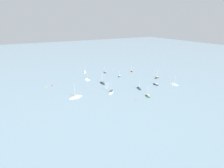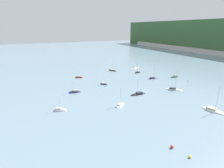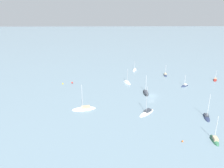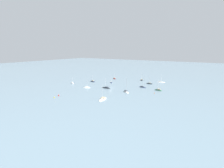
% 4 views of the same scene
% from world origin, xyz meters
% --- Properties ---
extents(ground_plane, '(600.00, 600.00, 0.00)m').
position_xyz_m(ground_plane, '(0.00, 0.00, 0.00)').
color(ground_plane, slate).
extents(sailboat_0, '(7.14, 7.16, 10.95)m').
position_xyz_m(sailboat_0, '(4.74, 15.50, 0.12)').
color(sailboat_0, white).
rests_on(sailboat_0, ground_plane).
extents(sailboat_1, '(4.62, 3.59, 6.37)m').
position_xyz_m(sailboat_1, '(-17.73, -11.06, 0.09)').
color(sailboat_1, '#232D4C').
rests_on(sailboat_1, ground_plane).
extents(sailboat_4, '(2.42, 7.70, 8.55)m').
position_xyz_m(sailboat_4, '(2.06, -2.99, 0.11)').
color(sailboat_4, black).
rests_on(sailboat_4, ground_plane).
extents(sailboat_5, '(9.19, 4.75, 10.32)m').
position_xyz_m(sailboat_5, '(27.36, 11.94, 0.09)').
color(sailboat_5, white).
rests_on(sailboat_5, ground_plane).
extents(sailboat_6, '(2.54, 5.78, 6.69)m').
position_xyz_m(sailboat_6, '(-12.70, -27.72, 0.10)').
color(sailboat_6, '#232D4C').
rests_on(sailboat_6, ground_plane).
extents(sailboat_7, '(3.16, 6.67, 9.35)m').
position_xyz_m(sailboat_7, '(-15.20, 19.08, 0.12)').
color(sailboat_7, '#232D4C').
rests_on(sailboat_7, ground_plane).
extents(sailboat_8, '(4.15, 5.39, 8.25)m').
position_xyz_m(sailboat_8, '(9.14, -15.84, 0.10)').
color(sailboat_8, white).
rests_on(sailboat_8, ground_plane).
extents(sailboat_9, '(2.18, 5.55, 8.62)m').
position_xyz_m(sailboat_9, '(-11.75, 32.47, 0.13)').
color(sailboat_9, '#2D6647').
rests_on(sailboat_9, ground_plane).
extents(sailboat_10, '(3.48, 4.97, 6.33)m').
position_xyz_m(sailboat_10, '(2.93, -37.18, 0.08)').
color(sailboat_10, silver).
rests_on(sailboat_10, ground_plane).
extents(sailboat_11, '(3.98, 4.79, 6.18)m').
position_xyz_m(sailboat_11, '(-36.03, -19.18, 0.09)').
color(sailboat_11, maroon).
rests_on(sailboat_11, ground_plane).
extents(mooring_buoy_0, '(0.62, 0.62, 0.62)m').
position_xyz_m(mooring_buoy_0, '(40.35, -14.83, 0.31)').
color(mooring_buoy_0, yellow).
rests_on(mooring_buoy_0, ground_plane).
extents(mooring_buoy_1, '(0.50, 0.50, 0.50)m').
position_xyz_m(mooring_buoy_1, '(-2.46, 32.88, 0.25)').
color(mooring_buoy_1, orange).
rests_on(mooring_buoy_1, ground_plane).
extents(mooring_buoy_2, '(0.78, 0.78, 0.78)m').
position_xyz_m(mooring_buoy_2, '(35.99, -16.01, 0.39)').
color(mooring_buoy_2, red).
rests_on(mooring_buoy_2, ground_plane).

